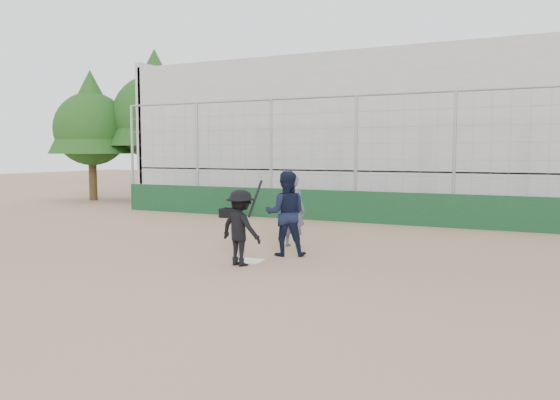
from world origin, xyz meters
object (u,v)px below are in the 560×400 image
at_px(batter_at_plate, 241,228).
at_px(catcher_crouched, 286,228).
at_px(equipment_bag, 230,213).
at_px(umpire, 293,214).

relative_size(batter_at_plate, catcher_crouched, 1.37).
height_order(batter_at_plate, equipment_bag, batter_at_plate).
bearing_deg(catcher_crouched, batter_at_plate, -107.01).
xyz_separation_m(batter_at_plate, umpire, (0.06, 2.37, 0.02)).
xyz_separation_m(batter_at_plate, equipment_bag, (-4.21, 6.70, -0.59)).
height_order(batter_at_plate, catcher_crouched, batter_at_plate).
bearing_deg(umpire, catcher_crouched, 112.61).
height_order(catcher_crouched, umpire, umpire).
xyz_separation_m(catcher_crouched, equipment_bag, (-4.60, 5.43, -0.46)).
height_order(umpire, equipment_bag, umpire).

